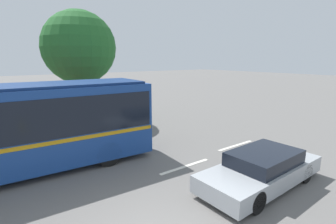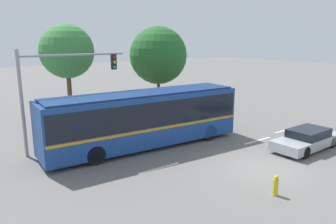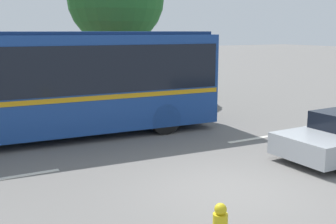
# 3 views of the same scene
# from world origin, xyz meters

# --- Properties ---
(ground_plane) EXTENTS (140.00, 140.00, 0.00)m
(ground_plane) POSITION_xyz_m (0.00, 0.00, 0.00)
(ground_plane) COLOR slate
(city_bus) EXTENTS (12.01, 3.21, 3.26)m
(city_bus) POSITION_xyz_m (-2.83, 6.32, 1.86)
(city_bus) COLOR navy
(city_bus) RESTS_ON ground
(sedan_foreground) EXTENTS (4.79, 1.91, 1.18)m
(sedan_foreground) POSITION_xyz_m (4.54, 0.43, 0.57)
(sedan_foreground) COLOR #9EA3A8
(sedan_foreground) RESTS_ON ground
(traffic_light_pole) EXTENTS (6.11, 0.24, 5.74)m
(traffic_light_pole) POSITION_xyz_m (-7.11, 8.69, 3.88)
(traffic_light_pole) COLOR gray
(traffic_light_pole) RESTS_ON ground
(flowering_hedge) EXTENTS (6.08, 1.54, 1.69)m
(flowering_hedge) POSITION_xyz_m (0.26, 10.39, 0.83)
(flowering_hedge) COLOR #286028
(flowering_hedge) RESTS_ON ground
(street_tree_left) EXTENTS (3.97, 3.97, 7.32)m
(street_tree_left) POSITION_xyz_m (-4.26, 14.60, 5.31)
(street_tree_left) COLOR brown
(street_tree_left) RESTS_ON ground
(street_tree_centre) EXTENTS (4.73, 4.73, 7.25)m
(street_tree_centre) POSITION_xyz_m (2.83, 13.08, 4.88)
(street_tree_centre) COLOR brown
(street_tree_centre) RESTS_ON ground
(fire_hydrant) EXTENTS (0.22, 0.22, 0.86)m
(fire_hydrant) POSITION_xyz_m (-1.80, -2.03, 0.41)
(fire_hydrant) COLOR gold
(fire_hydrant) RESTS_ON ground
(lane_stripe_near) EXTENTS (2.40, 0.16, 0.01)m
(lane_stripe_near) POSITION_xyz_m (3.46, 3.07, 0.01)
(lane_stripe_near) COLOR silver
(lane_stripe_near) RESTS_ON ground
(lane_stripe_mid) EXTENTS (2.40, 0.16, 0.01)m
(lane_stripe_mid) POSITION_xyz_m (7.03, 3.46, 0.01)
(lane_stripe_mid) COLOR silver
(lane_stripe_mid) RESTS_ON ground
(lane_stripe_far) EXTENTS (2.40, 0.16, 0.01)m
(lane_stripe_far) POSITION_xyz_m (-4.02, 3.08, 0.01)
(lane_stripe_far) COLOR silver
(lane_stripe_far) RESTS_ON ground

